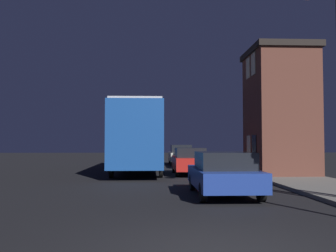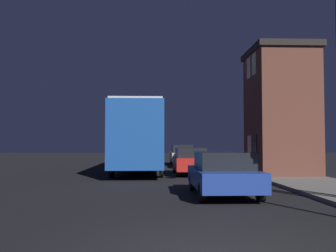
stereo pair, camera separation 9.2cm
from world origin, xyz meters
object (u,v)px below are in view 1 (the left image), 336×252
object	(u,v)px
bus	(139,134)
car_mid_lane	(190,161)
car_near_lane	(223,173)
streetlamp	(327,49)
car_far_lane	(181,155)

from	to	relation	value
bus	car_mid_lane	bearing A→B (deg)	-36.29
car_near_lane	car_mid_lane	size ratio (longest dim) A/B	1.05
bus	car_near_lane	bearing A→B (deg)	-73.01
car_near_lane	car_mid_lane	distance (m)	7.99
bus	car_mid_lane	size ratio (longest dim) A/B	2.80
bus	car_near_lane	world-z (taller)	bus
streetlamp	car_far_lane	size ratio (longest dim) A/B	1.50
streetlamp	car_mid_lane	size ratio (longest dim) A/B	1.54
bus	car_far_lane	bearing A→B (deg)	67.06
streetlamp	car_mid_lane	xyz separation A→B (m)	(-3.04, 9.49, -3.67)
car_near_lane	car_far_lane	distance (m)	17.23
car_near_lane	car_mid_lane	xyz separation A→B (m)	(-0.27, 7.99, 0.02)
streetlamp	bus	distance (m)	13.11
streetlamp	bus	size ratio (longest dim) A/B	0.55
car_near_lane	car_far_lane	size ratio (longest dim) A/B	1.02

